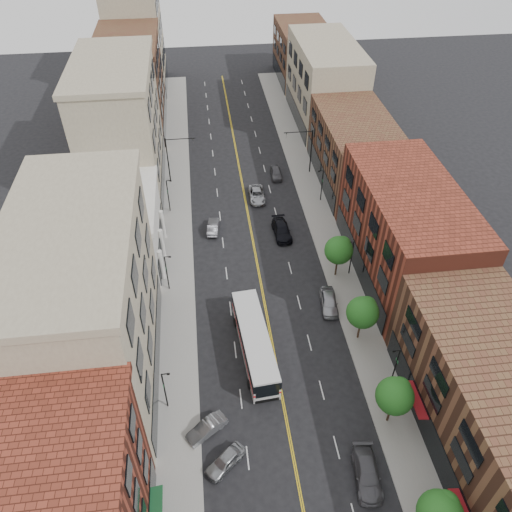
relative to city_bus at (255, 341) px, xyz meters
name	(u,v)px	position (x,y,z in m)	size (l,w,h in m)	color
ground	(297,475)	(2.00, -13.36, -1.85)	(220.00, 220.00, 0.00)	black
sidewalk_left	(177,232)	(-8.00, 21.64, -1.77)	(4.00, 110.00, 0.15)	gray
sidewalk_right	(321,221)	(12.00, 21.64, -1.77)	(4.00, 110.00, 0.15)	gray
bldg_l_tanoffice	(90,310)	(-15.00, -0.36, 7.15)	(10.00, 22.00, 18.00)	gray
bldg_l_white	(117,231)	(-15.00, 17.64, 2.15)	(10.00, 14.00, 8.00)	silver
bldg_l_far_a	(121,131)	(-15.00, 34.64, 7.15)	(10.00, 20.00, 18.00)	gray
bldg_l_far_b	(132,86)	(-15.00, 54.64, 5.65)	(10.00, 20.00, 15.00)	brown
bldg_l_far_c	(136,38)	(-15.00, 72.64, 8.15)	(10.00, 16.00, 20.00)	gray
bldg_r_near	(503,421)	(19.00, -13.36, 3.15)	(10.00, 26.00, 10.00)	brown
bldg_r_mid	(405,232)	(19.00, 10.64, 4.15)	(10.00, 22.00, 12.00)	maroon
bldg_r_far_a	(355,151)	(19.00, 31.64, 3.15)	(10.00, 20.00, 10.00)	brown
bldg_r_far_b	(325,84)	(19.00, 52.64, 5.15)	(10.00, 22.00, 14.00)	gray
bldg_r_far_c	(303,53)	(19.00, 72.64, 3.65)	(10.00, 18.00, 11.00)	brown
tree_r_0	(441,512)	(11.39, -19.29, 2.28)	(3.40, 3.40, 5.59)	black
tree_r_1	(396,395)	(11.39, -9.29, 2.28)	(3.40, 3.40, 5.59)	black
tree_r_2	(363,311)	(11.39, 0.71, 2.28)	(3.40, 3.40, 5.59)	black
tree_r_3	(339,249)	(11.39, 10.71, 2.28)	(3.40, 3.40, 5.59)	black
lamp_l_1	(165,389)	(-8.95, -5.36, 1.12)	(0.81, 0.55, 5.05)	black
lamp_l_2	(167,271)	(-8.95, 10.64, 1.12)	(0.81, 0.55, 5.05)	black
lamp_l_3	(168,194)	(-8.95, 26.64, 1.12)	(0.81, 0.55, 5.05)	black
lamp_r_1	(395,365)	(12.95, -5.36, 1.12)	(0.81, 0.55, 5.05)	black
lamp_r_2	(351,256)	(12.95, 10.64, 1.12)	(0.81, 0.55, 5.05)	black
lamp_r_3	(322,184)	(12.95, 26.64, 1.12)	(0.81, 0.55, 5.05)	black
signal_mast_left	(172,155)	(-8.27, 34.64, 2.80)	(4.49, 0.18, 7.20)	black
signal_mast_right	(307,146)	(12.27, 34.64, 2.80)	(4.49, 0.18, 7.20)	black
city_bus	(255,341)	(0.00, 0.00, 0.00)	(3.69, 12.54, 3.18)	silver
car_angle_a	(225,461)	(-3.98, -11.75, -1.18)	(1.58, 3.94, 1.34)	#94979B
car_angle_b	(207,428)	(-5.40, -8.45, -1.20)	(1.37, 3.92, 1.29)	#989BA0
car_parked_mid	(367,474)	(7.80, -14.37, -1.10)	(2.09, 5.15, 1.49)	#4B4A4F
car_parked_far	(329,302)	(9.24, 5.57, -1.07)	(1.85, 4.60, 1.57)	#9E9FA5
car_lane_behind	(213,227)	(-3.10, 21.41, -1.17)	(1.44, 4.14, 1.36)	#4C4C51
car_lane_a	(282,230)	(6.00, 19.38, -1.09)	(2.14, 5.26, 1.53)	black
car_lane_b	(257,195)	(3.75, 28.36, -1.15)	(2.31, 5.01, 1.39)	#A0A3A8
car_lane_c	(276,173)	(7.49, 34.01, -1.16)	(1.64, 4.07, 1.39)	#4C4C51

